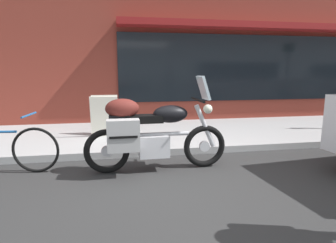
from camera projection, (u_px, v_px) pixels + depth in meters
name	position (u px, v px, depth m)	size (l,w,h in m)	color
ground_plane	(177.00, 186.00, 3.62)	(80.00, 80.00, 0.00)	#2C2C2C
touring_motorcycle	(149.00, 131.00, 4.06)	(2.14, 0.68, 1.41)	black
sandwich_board_sign	(105.00, 116.00, 5.83)	(0.55, 0.40, 0.85)	silver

